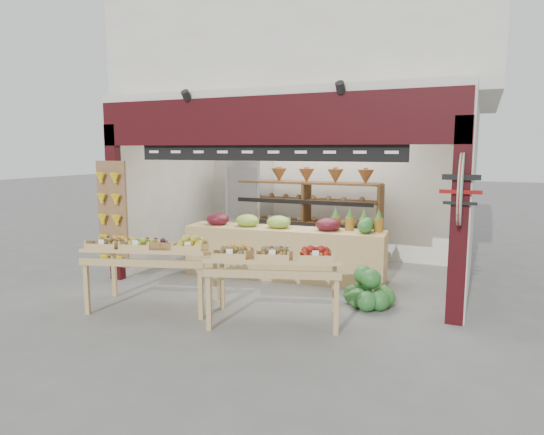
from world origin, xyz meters
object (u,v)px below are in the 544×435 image
(cardboard_stack, at_px, (234,256))
(refrigerator, at_px, (250,207))
(back_shelving, at_px, (306,204))
(mid_counter, at_px, (283,250))
(display_table_left, at_px, (146,249))
(display_table_right, at_px, (275,258))
(watermelon_pile, at_px, (369,292))

(cardboard_stack, bearing_deg, refrigerator, 103.69)
(back_shelving, distance_m, mid_counter, 1.57)
(display_table_left, bearing_deg, cardboard_stack, 87.11)
(display_table_right, bearing_deg, mid_counter, 109.26)
(back_shelving, height_order, refrigerator, refrigerator)
(display_table_right, height_order, watermelon_pile, display_table_right)
(back_shelving, relative_size, mid_counter, 0.85)
(back_shelving, bearing_deg, display_table_left, -106.87)
(cardboard_stack, bearing_deg, mid_counter, -9.01)
(cardboard_stack, xyz_separation_m, display_table_right, (1.80, -2.25, 0.59))
(mid_counter, relative_size, display_table_left, 1.86)
(refrigerator, distance_m, mid_counter, 2.18)
(refrigerator, xyz_separation_m, display_table_left, (0.22, -3.84, -0.16))
(cardboard_stack, relative_size, watermelon_pile, 1.40)
(back_shelving, relative_size, cardboard_stack, 2.88)
(back_shelving, height_order, watermelon_pile, back_shelving)
(cardboard_stack, height_order, display_table_right, display_table_right)
(refrigerator, bearing_deg, watermelon_pile, -41.39)
(mid_counter, relative_size, watermelon_pile, 4.76)
(mid_counter, height_order, display_table_right, mid_counter)
(back_shelving, bearing_deg, watermelon_pile, -52.96)
(refrigerator, bearing_deg, display_table_left, -88.86)
(cardboard_stack, bearing_deg, watermelon_pile, -22.43)
(back_shelving, xyz_separation_m, display_table_right, (0.80, -3.50, -0.31))
(display_table_left, bearing_deg, watermelon_pile, 23.36)
(refrigerator, relative_size, display_table_left, 1.05)
(back_shelving, bearing_deg, refrigerator, 172.94)
(display_table_left, bearing_deg, back_shelving, 73.13)
(display_table_left, distance_m, watermelon_pile, 3.25)
(cardboard_stack, height_order, watermelon_pile, cardboard_stack)
(cardboard_stack, distance_m, display_table_left, 2.50)
(mid_counter, bearing_deg, cardboard_stack, 170.99)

